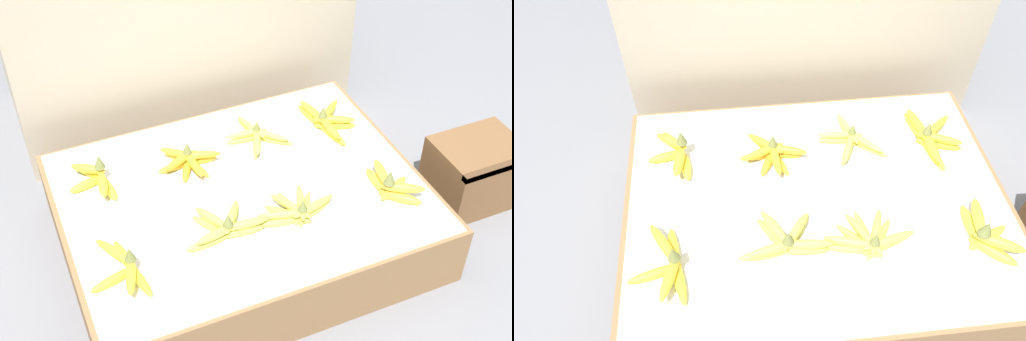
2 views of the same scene
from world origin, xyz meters
The scene contains 10 objects.
ground_plane centered at (0.00, 0.00, 0.00)m, with size 10.00×10.00×0.00m, color slate.
display_platform centered at (0.00, 0.00, 0.11)m, with size 1.14×0.88×0.22m.
banana_bunch_front_left centered at (-0.43, -0.19, 0.25)m, with size 0.17×0.25×0.10m.
banana_bunch_front_midleft centered at (-0.11, -0.15, 0.25)m, with size 0.26×0.16×0.10m.
banana_bunch_front_midright centered at (0.11, -0.17, 0.25)m, with size 0.27×0.17×0.09m.
banana_bunch_front_right centered at (0.43, -0.19, 0.26)m, with size 0.14×0.22×0.11m.
banana_bunch_middle_left centered at (-0.42, 0.21, 0.26)m, with size 0.14×0.23×0.11m.
banana_bunch_middle_midleft centered at (-0.12, 0.18, 0.25)m, with size 0.22×0.20×0.09m.
banana_bunch_middle_midright centered at (0.14, 0.22, 0.25)m, with size 0.22×0.24×0.08m.
banana_bunch_middle_right centered at (0.40, 0.19, 0.25)m, with size 0.15×0.27×0.10m.
Camera 2 is at (-0.24, -0.89, 1.39)m, focal length 35.00 mm.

